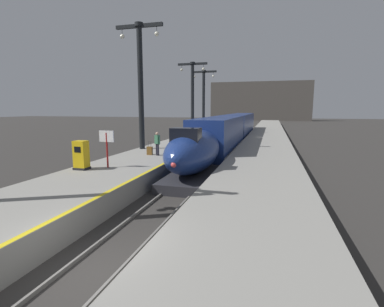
{
  "coord_description": "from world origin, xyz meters",
  "views": [
    {
      "loc": [
        4.55,
        -6.09,
        4.41
      ],
      "look_at": [
        0.12,
        9.79,
        1.8
      ],
      "focal_mm": 26.69,
      "sensor_mm": 36.0,
      "label": 1
    }
  ],
  "objects_px": {
    "highspeed_train_main": "(229,131)",
    "passenger_near_edge": "(157,142)",
    "ticket_machine_yellow": "(81,156)",
    "station_column_far": "(192,91)",
    "departure_info_board": "(107,141)",
    "station_column_distant": "(204,94)",
    "rolling_suitcase": "(150,151)",
    "station_column_mid": "(140,76)"
  },
  "relations": [
    {
      "from": "highspeed_train_main",
      "to": "passenger_near_edge",
      "type": "relative_size",
      "value": 23.06
    },
    {
      "from": "highspeed_train_main",
      "to": "ticket_machine_yellow",
      "type": "height_order",
      "value": "highspeed_train_main"
    },
    {
      "from": "highspeed_train_main",
      "to": "station_column_far",
      "type": "relative_size",
      "value": 4.13
    },
    {
      "from": "highspeed_train_main",
      "to": "departure_info_board",
      "type": "height_order",
      "value": "highspeed_train_main"
    },
    {
      "from": "station_column_distant",
      "to": "rolling_suitcase",
      "type": "height_order",
      "value": "station_column_distant"
    },
    {
      "from": "station_column_far",
      "to": "passenger_near_edge",
      "type": "height_order",
      "value": "station_column_far"
    },
    {
      "from": "highspeed_train_main",
      "to": "departure_info_board",
      "type": "distance_m",
      "value": 18.24
    },
    {
      "from": "ticket_machine_yellow",
      "to": "station_column_distant",
      "type": "bearing_deg",
      "value": 90.65
    },
    {
      "from": "ticket_machine_yellow",
      "to": "departure_info_board",
      "type": "relative_size",
      "value": 0.75
    },
    {
      "from": "station_column_far",
      "to": "station_column_distant",
      "type": "relative_size",
      "value": 1.03
    },
    {
      "from": "station_column_far",
      "to": "rolling_suitcase",
      "type": "xyz_separation_m",
      "value": [
        1.94,
        -18.69,
        -5.35
      ]
    },
    {
      "from": "departure_info_board",
      "to": "station_column_far",
      "type": "bearing_deg",
      "value": 93.55
    },
    {
      "from": "station_column_far",
      "to": "station_column_distant",
      "type": "distance_m",
      "value": 6.5
    },
    {
      "from": "station_column_far",
      "to": "rolling_suitcase",
      "type": "relative_size",
      "value": 9.6
    },
    {
      "from": "highspeed_train_main",
      "to": "station_column_distant",
      "type": "relative_size",
      "value": 4.24
    },
    {
      "from": "passenger_near_edge",
      "to": "ticket_machine_yellow",
      "type": "bearing_deg",
      "value": -111.98
    },
    {
      "from": "station_column_mid",
      "to": "ticket_machine_yellow",
      "type": "distance_m",
      "value": 9.99
    },
    {
      "from": "rolling_suitcase",
      "to": "station_column_mid",
      "type": "bearing_deg",
      "value": 124.43
    },
    {
      "from": "rolling_suitcase",
      "to": "ticket_machine_yellow",
      "type": "bearing_deg",
      "value": -105.65
    },
    {
      "from": "station_column_mid",
      "to": "departure_info_board",
      "type": "height_order",
      "value": "station_column_mid"
    },
    {
      "from": "ticket_machine_yellow",
      "to": "highspeed_train_main",
      "type": "bearing_deg",
      "value": 73.32
    },
    {
      "from": "station_column_far",
      "to": "departure_info_board",
      "type": "distance_m",
      "value": 23.91
    },
    {
      "from": "departure_info_board",
      "to": "passenger_near_edge",
      "type": "bearing_deg",
      "value": 76.44
    },
    {
      "from": "station_column_mid",
      "to": "station_column_distant",
      "type": "xyz_separation_m",
      "value": [
        0.0,
        22.36,
        -0.46
      ]
    },
    {
      "from": "departure_info_board",
      "to": "rolling_suitcase",
      "type": "bearing_deg",
      "value": 84.31
    },
    {
      "from": "highspeed_train_main",
      "to": "station_column_far",
      "type": "height_order",
      "value": "station_column_far"
    },
    {
      "from": "station_column_far",
      "to": "departure_info_board",
      "type": "relative_size",
      "value": 4.45
    },
    {
      "from": "station_column_far",
      "to": "passenger_near_edge",
      "type": "bearing_deg",
      "value": -82.16
    },
    {
      "from": "station_column_mid",
      "to": "ticket_machine_yellow",
      "type": "height_order",
      "value": "station_column_mid"
    },
    {
      "from": "passenger_near_edge",
      "to": "rolling_suitcase",
      "type": "bearing_deg",
      "value": 169.94
    },
    {
      "from": "station_column_far",
      "to": "station_column_distant",
      "type": "xyz_separation_m",
      "value": [
        0.0,
        6.5,
        -0.12
      ]
    },
    {
      "from": "station_column_far",
      "to": "ticket_machine_yellow",
      "type": "distance_m",
      "value": 24.85
    },
    {
      "from": "station_column_mid",
      "to": "station_column_distant",
      "type": "distance_m",
      "value": 22.37
    },
    {
      "from": "station_column_distant",
      "to": "rolling_suitcase",
      "type": "distance_m",
      "value": 25.8
    },
    {
      "from": "station_column_distant",
      "to": "ticket_machine_yellow",
      "type": "distance_m",
      "value": 31.23
    },
    {
      "from": "station_column_distant",
      "to": "departure_info_board",
      "type": "relative_size",
      "value": 4.34
    },
    {
      "from": "ticket_machine_yellow",
      "to": "departure_info_board",
      "type": "distance_m",
      "value": 1.59
    },
    {
      "from": "highspeed_train_main",
      "to": "station_column_distant",
      "type": "xyz_separation_m",
      "value": [
        -5.9,
        12.33,
        4.66
      ]
    },
    {
      "from": "station_column_far",
      "to": "passenger_near_edge",
      "type": "relative_size",
      "value": 5.58
    },
    {
      "from": "highspeed_train_main",
      "to": "passenger_near_edge",
      "type": "height_order",
      "value": "highspeed_train_main"
    },
    {
      "from": "station_column_mid",
      "to": "departure_info_board",
      "type": "relative_size",
      "value": 4.75
    },
    {
      "from": "highspeed_train_main",
      "to": "rolling_suitcase",
      "type": "distance_m",
      "value": 13.47
    }
  ]
}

